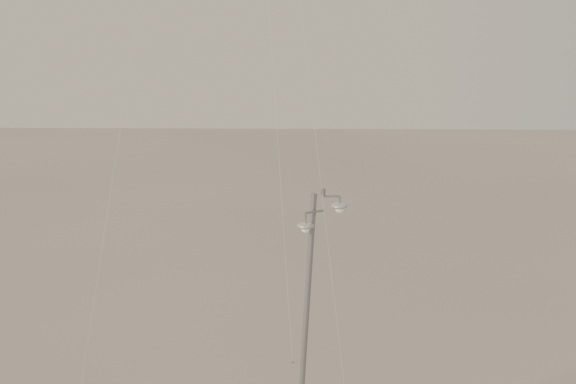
{
  "coord_description": "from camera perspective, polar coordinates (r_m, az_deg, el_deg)",
  "views": [
    {
      "loc": [
        2.28,
        -20.57,
        15.65
      ],
      "look_at": [
        1.67,
        5.0,
        9.58
      ],
      "focal_mm": 50.0,
      "sensor_mm": 36.0,
      "label": 1
    }
  ],
  "objects": [
    {
      "name": "street_lamp",
      "position": [
        25.67,
        1.44,
        -10.14
      ],
      "size": [
        1.67,
        0.83,
        10.17
      ],
      "color": "gray",
      "rests_on": "ground"
    }
  ]
}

